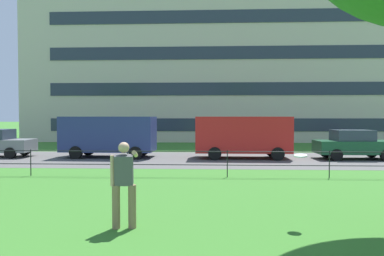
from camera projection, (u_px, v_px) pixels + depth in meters
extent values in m
cube|color=#565454|center=(151.00, 159.00, 19.11)|extent=(80.00, 7.29, 0.01)
cylinder|color=black|center=(31.00, 163.00, 13.66)|extent=(0.04, 0.04, 1.00)
cylinder|color=black|center=(128.00, 163.00, 13.49)|extent=(0.04, 0.04, 1.00)
cylinder|color=black|center=(227.00, 164.00, 13.33)|extent=(0.04, 0.04, 1.00)
cylinder|color=black|center=(329.00, 164.00, 13.16)|extent=(0.04, 0.04, 1.00)
cylinder|color=black|center=(128.00, 164.00, 13.50)|extent=(37.14, 0.03, 0.03)
cylinder|color=black|center=(128.00, 151.00, 13.48)|extent=(37.14, 0.03, 0.03)
cylinder|color=#846B4C|center=(116.00, 207.00, 7.22)|extent=(0.16, 0.16, 0.87)
cylinder|color=#846B4C|center=(132.00, 206.00, 7.24)|extent=(0.16, 0.16, 0.87)
cube|color=#4C4C51|center=(124.00, 170.00, 7.21)|extent=(0.40, 0.34, 0.63)
sphere|color=tan|center=(124.00, 148.00, 7.19)|extent=(0.22, 0.22, 0.22)
cylinder|color=tan|center=(135.00, 154.00, 7.52)|extent=(0.17, 0.63, 0.21)
cylinder|color=tan|center=(113.00, 171.00, 7.19)|extent=(0.09, 0.09, 0.62)
cylinder|color=white|center=(301.00, 156.00, 7.52)|extent=(0.36, 0.36, 0.06)
cylinder|color=black|center=(25.00, 150.00, 20.80)|extent=(0.61, 0.22, 0.60)
cylinder|color=black|center=(10.00, 153.00, 19.19)|extent=(0.61, 0.22, 0.60)
cube|color=navy|center=(109.00, 134.00, 19.85)|extent=(5.05, 2.09, 1.90)
cube|color=#283342|center=(145.00, 128.00, 19.70)|extent=(0.16, 1.67, 0.76)
cylinder|color=black|center=(143.00, 150.00, 20.69)|extent=(0.69, 0.26, 0.68)
cylinder|color=black|center=(136.00, 153.00, 18.83)|extent=(0.69, 0.26, 0.68)
cylinder|color=black|center=(89.00, 149.00, 20.92)|extent=(0.69, 0.26, 0.68)
cylinder|color=black|center=(76.00, 153.00, 19.06)|extent=(0.69, 0.26, 0.68)
cube|color=red|center=(243.00, 134.00, 19.35)|extent=(5.02, 2.00, 1.90)
cube|color=#283342|center=(280.00, 128.00, 19.23)|extent=(0.13, 1.67, 0.76)
cylinder|color=black|center=(272.00, 150.00, 20.21)|extent=(0.68, 0.25, 0.68)
cylinder|color=black|center=(278.00, 154.00, 18.36)|extent=(0.68, 0.25, 0.68)
cylinder|color=black|center=(214.00, 150.00, 20.38)|extent=(0.68, 0.25, 0.68)
cylinder|color=black|center=(215.00, 154.00, 18.53)|extent=(0.68, 0.25, 0.68)
cube|color=#194C2D|center=(355.00, 147.00, 18.94)|extent=(4.02, 1.75, 0.68)
cube|color=#2D3847|center=(352.00, 135.00, 18.93)|extent=(1.92, 1.54, 0.56)
cylinder|color=black|center=(371.00, 152.00, 19.72)|extent=(0.60, 0.21, 0.60)
cylinder|color=black|center=(326.00, 152.00, 19.80)|extent=(0.60, 0.21, 0.60)
cylinder|color=black|center=(336.00, 155.00, 18.19)|extent=(0.60, 0.21, 0.60)
cube|color=beige|center=(221.00, 65.00, 38.32)|extent=(36.01, 15.17, 15.37)
cube|color=#283342|center=(224.00, 125.00, 30.92)|extent=(30.24, 0.06, 1.10)
cube|color=#283342|center=(224.00, 89.00, 30.82)|extent=(30.24, 0.06, 1.10)
cube|color=#283342|center=(224.00, 53.00, 30.72)|extent=(30.24, 0.06, 1.10)
cube|color=#283342|center=(224.00, 16.00, 30.62)|extent=(30.24, 0.06, 1.10)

